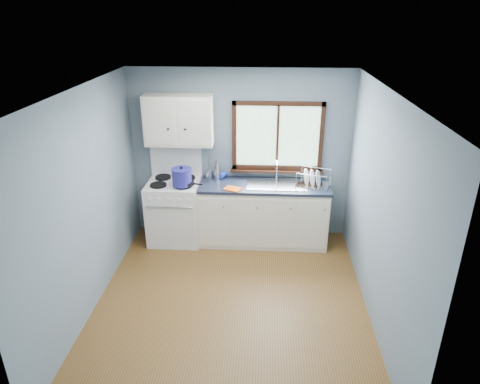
# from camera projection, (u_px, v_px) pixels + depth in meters

# --- Properties ---
(floor) EXTENTS (3.20, 3.60, 0.02)m
(floor) POSITION_uv_depth(u_px,v_px,m) (231.00, 303.00, 5.13)
(floor) COLOR brown
(floor) RESTS_ON ground
(ceiling) EXTENTS (3.20, 3.60, 0.02)m
(ceiling) POSITION_uv_depth(u_px,v_px,m) (229.00, 91.00, 4.12)
(ceiling) COLOR white
(ceiling) RESTS_ON wall_back
(wall_back) EXTENTS (3.20, 0.02, 2.50)m
(wall_back) POSITION_uv_depth(u_px,v_px,m) (240.00, 155.00, 6.28)
(wall_back) COLOR slate
(wall_back) RESTS_ON ground
(wall_front) EXTENTS (3.20, 0.02, 2.50)m
(wall_front) POSITION_uv_depth(u_px,v_px,m) (209.00, 321.00, 2.97)
(wall_front) COLOR slate
(wall_front) RESTS_ON ground
(wall_left) EXTENTS (0.02, 3.60, 2.50)m
(wall_left) POSITION_uv_depth(u_px,v_px,m) (85.00, 204.00, 4.72)
(wall_left) COLOR slate
(wall_left) RESTS_ON ground
(wall_right) EXTENTS (0.02, 3.60, 2.50)m
(wall_right) POSITION_uv_depth(u_px,v_px,m) (381.00, 212.00, 4.54)
(wall_right) COLOR slate
(wall_right) RESTS_ON ground
(gas_range) EXTENTS (0.76, 0.69, 1.36)m
(gas_range) POSITION_uv_depth(u_px,v_px,m) (175.00, 209.00, 6.33)
(gas_range) COLOR white
(gas_range) RESTS_ON floor
(base_cabinets) EXTENTS (1.85, 0.60, 0.88)m
(base_cabinets) POSITION_uv_depth(u_px,v_px,m) (263.00, 216.00, 6.31)
(base_cabinets) COLOR white
(base_cabinets) RESTS_ON floor
(countertop) EXTENTS (1.89, 0.64, 0.04)m
(countertop) POSITION_uv_depth(u_px,v_px,m) (264.00, 186.00, 6.11)
(countertop) COLOR black
(countertop) RESTS_ON base_cabinets
(sink) EXTENTS (0.84, 0.46, 0.44)m
(sink) POSITION_uv_depth(u_px,v_px,m) (276.00, 189.00, 6.12)
(sink) COLOR silver
(sink) RESTS_ON countertop
(window) EXTENTS (1.36, 0.10, 1.03)m
(window) POSITION_uv_depth(u_px,v_px,m) (277.00, 141.00, 6.13)
(window) COLOR #9EC6A8
(window) RESTS_ON wall_back
(upper_cabinets) EXTENTS (0.95, 0.35, 0.70)m
(upper_cabinets) POSITION_uv_depth(u_px,v_px,m) (179.00, 120.00, 5.94)
(upper_cabinets) COLOR white
(upper_cabinets) RESTS_ON wall_back
(skillet) EXTENTS (0.41, 0.31, 0.05)m
(skillet) POSITION_uv_depth(u_px,v_px,m) (185.00, 183.00, 5.99)
(skillet) COLOR black
(skillet) RESTS_ON gas_range
(stockpot) EXTENTS (0.35, 0.35, 0.28)m
(stockpot) POSITION_uv_depth(u_px,v_px,m) (182.00, 177.00, 5.93)
(stockpot) COLOR navy
(stockpot) RESTS_ON gas_range
(utensil_crock) EXTENTS (0.12, 0.12, 0.35)m
(utensil_crock) POSITION_uv_depth(u_px,v_px,m) (210.00, 174.00, 6.29)
(utensil_crock) COLOR silver
(utensil_crock) RESTS_ON countertop
(thermos) EXTENTS (0.08, 0.08, 0.30)m
(thermos) POSITION_uv_depth(u_px,v_px,m) (217.00, 171.00, 6.19)
(thermos) COLOR silver
(thermos) RESTS_ON countertop
(soap_bottle) EXTENTS (0.11, 0.11, 0.22)m
(soap_bottle) POSITION_uv_depth(u_px,v_px,m) (221.00, 172.00, 6.24)
(soap_bottle) COLOR blue
(soap_bottle) RESTS_ON countertop
(dish_towel) EXTENTS (0.27, 0.23, 0.02)m
(dish_towel) POSITION_uv_depth(u_px,v_px,m) (233.00, 189.00, 5.93)
(dish_towel) COLOR orange
(dish_towel) RESTS_ON countertop
(dish_rack) EXTENTS (0.53, 0.46, 0.23)m
(dish_rack) POSITION_uv_depth(u_px,v_px,m) (313.00, 181.00, 6.05)
(dish_rack) COLOR silver
(dish_rack) RESTS_ON countertop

